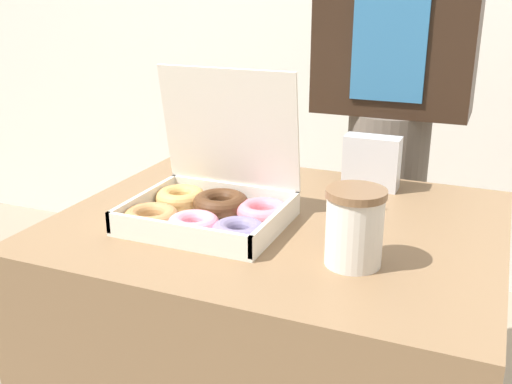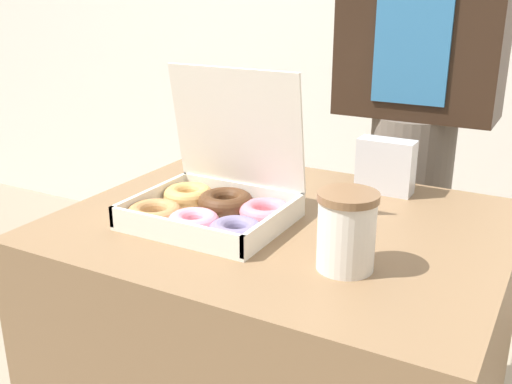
{
  "view_description": "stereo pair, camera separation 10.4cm",
  "coord_description": "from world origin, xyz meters",
  "px_view_note": "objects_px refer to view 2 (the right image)",
  "views": [
    {
      "loc": [
        0.36,
        -0.98,
        1.17
      ],
      "look_at": [
        -0.02,
        -0.08,
        0.82
      ],
      "focal_mm": 42.0,
      "sensor_mm": 36.0,
      "label": 1
    },
    {
      "loc": [
        0.46,
        -0.93,
        1.17
      ],
      "look_at": [
        -0.02,
        -0.08,
        0.82
      ],
      "focal_mm": 42.0,
      "sensor_mm": 36.0,
      "label": 2
    }
  ],
  "objects_px": {
    "napkin_holder": "(386,166)",
    "person_customer": "(417,96)",
    "coffee_cup": "(347,231)",
    "donut_box": "(213,201)"
  },
  "relations": [
    {
      "from": "donut_box",
      "to": "person_customer",
      "type": "distance_m",
      "value": 0.64
    },
    {
      "from": "donut_box",
      "to": "coffee_cup",
      "type": "relative_size",
      "value": 2.34
    },
    {
      "from": "person_customer",
      "to": "donut_box",
      "type": "bearing_deg",
      "value": -110.21
    },
    {
      "from": "donut_box",
      "to": "coffee_cup",
      "type": "xyz_separation_m",
      "value": [
        0.29,
        -0.07,
        0.02
      ]
    },
    {
      "from": "donut_box",
      "to": "person_customer",
      "type": "bearing_deg",
      "value": 69.79
    },
    {
      "from": "coffee_cup",
      "to": "napkin_holder",
      "type": "xyz_separation_m",
      "value": [
        -0.06,
        0.38,
        -0.01
      ]
    },
    {
      "from": "napkin_holder",
      "to": "person_customer",
      "type": "height_order",
      "value": "person_customer"
    },
    {
      "from": "donut_box",
      "to": "person_customer",
      "type": "xyz_separation_m",
      "value": [
        0.22,
        0.59,
        0.12
      ]
    },
    {
      "from": "person_customer",
      "to": "coffee_cup",
      "type": "bearing_deg",
      "value": -83.81
    },
    {
      "from": "coffee_cup",
      "to": "person_customer",
      "type": "xyz_separation_m",
      "value": [
        -0.07,
        0.66,
        0.1
      ]
    }
  ]
}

